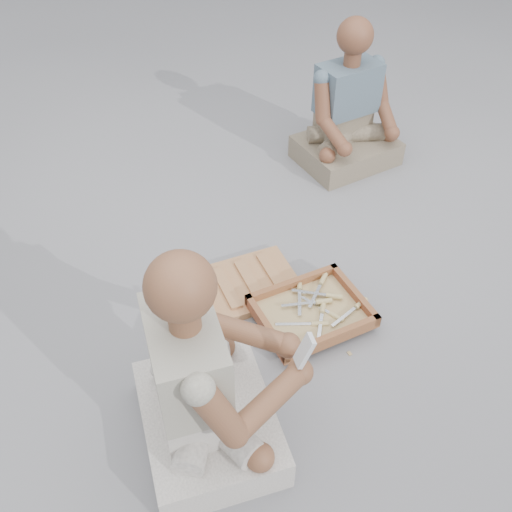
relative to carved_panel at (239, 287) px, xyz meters
name	(u,v)px	position (x,y,z in m)	size (l,w,h in m)	color
ground	(296,329)	(0.12, -0.32, -0.02)	(60.00, 60.00, 0.00)	gray
carved_panel	(239,287)	(0.00, 0.00, 0.00)	(0.53, 0.35, 0.04)	#945A39
tool_tray	(311,312)	(0.20, -0.30, 0.04)	(0.46, 0.37, 0.06)	brown
chisel_0	(322,310)	(0.24, -0.32, 0.05)	(0.14, 0.19, 0.02)	silver
chisel_1	(358,306)	(0.39, -0.36, 0.05)	(0.22, 0.08, 0.02)	silver
chisel_2	(332,315)	(0.27, -0.35, 0.04)	(0.11, 0.21, 0.02)	silver
chisel_3	(315,324)	(0.18, -0.37, 0.04)	(0.21, 0.11, 0.02)	silver
chisel_4	(319,302)	(0.25, -0.28, 0.06)	(0.22, 0.08, 0.02)	silver
chisel_5	(300,288)	(0.22, -0.16, 0.05)	(0.12, 0.20, 0.02)	silver
chisel_6	(322,282)	(0.32, -0.18, 0.06)	(0.18, 0.16, 0.02)	silver
chisel_7	(329,295)	(0.31, -0.26, 0.06)	(0.19, 0.15, 0.02)	silver
wood_chip_0	(371,323)	(0.42, -0.43, -0.02)	(0.02, 0.01, 0.00)	tan
wood_chip_1	(347,337)	(0.29, -0.45, -0.02)	(0.02, 0.01, 0.00)	tan
wood_chip_2	(349,308)	(0.39, -0.31, -0.02)	(0.02, 0.01, 0.00)	tan
wood_chip_3	(361,332)	(0.36, -0.45, -0.02)	(0.02, 0.01, 0.00)	tan
wood_chip_4	(317,313)	(0.25, -0.28, -0.02)	(0.02, 0.01, 0.00)	tan
wood_chip_5	(236,277)	(0.02, 0.08, -0.02)	(0.02, 0.01, 0.00)	tan
wood_chip_6	(214,299)	(-0.12, -0.01, -0.02)	(0.02, 0.01, 0.00)	tan
wood_chip_7	(354,325)	(0.35, -0.40, -0.02)	(0.02, 0.01, 0.00)	tan
wood_chip_8	(350,353)	(0.26, -0.52, -0.02)	(0.02, 0.01, 0.00)	tan
wood_chip_9	(246,339)	(-0.10, -0.27, -0.02)	(0.02, 0.01, 0.00)	tan
wood_chip_10	(280,340)	(0.03, -0.34, -0.02)	(0.02, 0.01, 0.00)	tan
wood_chip_11	(299,316)	(0.17, -0.25, -0.02)	(0.02, 0.01, 0.00)	tan
craftsman	(204,385)	(-0.39, -0.61, 0.28)	(0.62, 0.62, 0.87)	silver
companion	(348,118)	(0.99, 0.71, 0.26)	(0.56, 0.47, 0.82)	gray
mobile_phone	(305,351)	(-0.08, -0.71, 0.41)	(0.06, 0.06, 0.12)	silver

